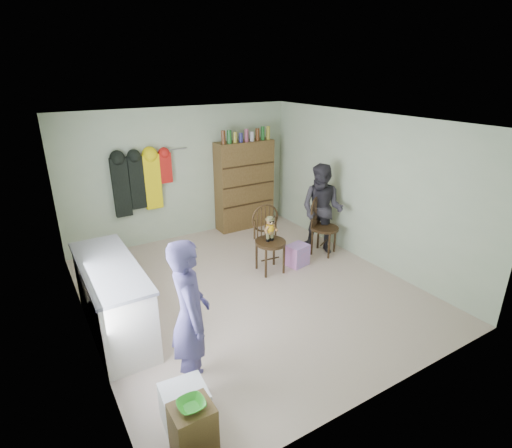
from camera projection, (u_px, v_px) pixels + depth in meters
ground_plane at (249, 289)px, 6.07m from camera, size 5.00×5.00×0.00m
room_walls at (230, 181)px, 5.91m from camera, size 5.00×5.00×5.00m
counter at (113, 298)px, 4.95m from camera, size 0.64×1.86×0.94m
stool at (193, 430)px, 3.41m from camera, size 0.35×0.30×0.51m
bowl at (191, 405)px, 3.30m from camera, size 0.23×0.23×0.06m
plastic_tub at (185, 406)px, 3.72m from camera, size 0.44×0.42×0.39m
chair_front at (269, 235)px, 6.44m from camera, size 0.53×0.53×1.11m
chair_far at (321, 224)px, 7.08m from camera, size 0.63×0.63×1.05m
striped_bag at (298, 255)px, 6.76m from camera, size 0.40×0.34×0.37m
person_left at (190, 316)px, 3.97m from camera, size 0.52×0.68×1.67m
person_right at (322, 209)px, 7.05m from camera, size 0.92×0.99×1.62m
dresser at (244, 184)px, 8.16m from camera, size 1.20×0.39×2.07m
coat_rack at (141, 182)px, 7.10m from camera, size 1.42×0.12×1.09m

